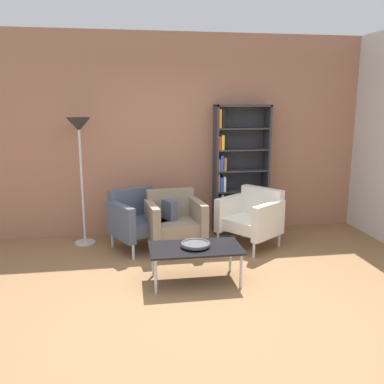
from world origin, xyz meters
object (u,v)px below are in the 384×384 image
(coffee_table_low, at_px, (195,250))
(armchair_corner_red, at_px, (174,219))
(decorative_bowl, at_px, (195,244))
(armchair_near_window, at_px, (139,218))
(armchair_by_bookshelf, at_px, (252,216))
(bookshelf_tall, at_px, (236,171))
(floor_lamp_torchiere, at_px, (79,140))

(coffee_table_low, bearing_deg, armchair_corner_red, 95.83)
(coffee_table_low, bearing_deg, decorative_bowl, 87.32)
(decorative_bowl, height_order, armchair_near_window, armchair_near_window)
(armchair_near_window, height_order, armchair_by_bookshelf, same)
(bookshelf_tall, relative_size, floor_lamp_torchiere, 1.09)
(floor_lamp_torchiere, bearing_deg, armchair_by_bookshelf, -11.11)
(coffee_table_low, xyz_separation_m, decorative_bowl, (0.00, 0.00, 0.07))
(bookshelf_tall, bearing_deg, armchair_by_bookshelf, -85.20)
(floor_lamp_torchiere, bearing_deg, coffee_table_low, -48.42)
(armchair_by_bookshelf, height_order, floor_lamp_torchiere, floor_lamp_torchiere)
(coffee_table_low, bearing_deg, armchair_by_bookshelf, 47.49)
(coffee_table_low, xyz_separation_m, armchair_by_bookshelf, (0.95, 1.04, 0.05))
(bookshelf_tall, bearing_deg, armchair_corner_red, -147.92)
(coffee_table_low, distance_m, armchair_corner_red, 1.07)
(armchair_corner_red, bearing_deg, bookshelf_tall, 24.42)
(armchair_near_window, relative_size, floor_lamp_torchiere, 0.53)
(bookshelf_tall, bearing_deg, armchair_near_window, -161.71)
(armchair_near_window, xyz_separation_m, armchair_by_bookshelf, (1.52, -0.17, 0.00))
(armchair_near_window, bearing_deg, armchair_corner_red, -45.89)
(armchair_corner_red, bearing_deg, armchair_by_bookshelf, -9.06)
(coffee_table_low, xyz_separation_m, floor_lamp_torchiere, (-1.32, 1.49, 1.08))
(decorative_bowl, xyz_separation_m, armchair_near_window, (-0.56, 1.21, -0.02))
(armchair_corner_red, relative_size, floor_lamp_torchiere, 0.46)
(bookshelf_tall, bearing_deg, decorative_bowl, -117.89)
(decorative_bowl, xyz_separation_m, armchair_by_bookshelf, (0.95, 1.04, -0.02))
(coffee_table_low, relative_size, armchair_corner_red, 1.26)
(bookshelf_tall, distance_m, armchair_by_bookshelf, 0.84)
(armchair_near_window, height_order, armchair_corner_red, same)
(armchair_by_bookshelf, bearing_deg, armchair_corner_red, -128.08)
(armchair_corner_red, bearing_deg, decorative_bowl, -91.83)
(decorative_bowl, distance_m, armchair_near_window, 1.34)
(decorative_bowl, relative_size, armchair_corner_red, 0.40)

